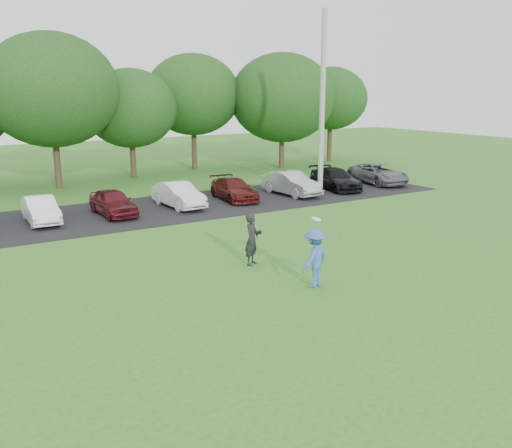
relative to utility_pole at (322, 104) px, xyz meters
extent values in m
plane|color=#336A1E|center=(-9.53, -12.16, -4.76)|extent=(100.00, 100.00, 0.00)
cube|color=black|center=(-9.53, 0.84, -4.75)|extent=(32.00, 6.50, 0.03)
cylinder|color=#999994|center=(0.00, 0.00, 0.00)|extent=(0.28, 0.28, 9.52)
imported|color=#3D5FAC|center=(-9.35, -11.55, -3.90)|extent=(1.28, 1.02, 1.73)
cylinder|color=white|center=(-9.49, -11.75, -2.69)|extent=(0.28, 0.27, 0.12)
imported|color=black|center=(-9.78, -8.80, -3.91)|extent=(0.74, 0.70, 1.70)
cube|color=black|center=(-9.60, -8.98, -3.66)|extent=(0.17, 0.16, 0.10)
imported|color=white|center=(-14.31, 0.92, -4.18)|extent=(1.28, 3.37, 1.10)
imported|color=#56121C|center=(-11.23, 0.71, -4.15)|extent=(1.45, 3.47, 1.17)
imported|color=silver|center=(-8.00, 0.76, -4.14)|extent=(1.42, 3.63, 1.18)
imported|color=#4B1210|center=(-4.83, 0.95, -4.19)|extent=(1.92, 3.87, 1.08)
imported|color=#A8AAAF|center=(-1.58, 0.50, -4.11)|extent=(1.61, 3.86, 1.24)
imported|color=black|center=(1.57, 0.61, -4.15)|extent=(2.30, 4.24, 1.17)
imported|color=slate|center=(4.97, 0.73, -4.15)|extent=(2.47, 4.43, 1.17)
cylinder|color=#38281C|center=(-11.53, 9.44, -3.41)|extent=(0.36, 0.36, 2.70)
ellipsoid|color=#214C19|center=(-11.53, 9.44, 0.72)|extent=(7.42, 7.42, 6.31)
cylinder|color=#38281C|center=(-6.53, 10.84, -3.66)|extent=(0.36, 0.36, 2.20)
ellipsoid|color=#214C19|center=(-6.53, 10.84, -0.40)|extent=(5.76, 5.76, 4.90)
cylinder|color=#38281C|center=(-1.53, 12.24, -3.41)|extent=(0.36, 0.36, 2.70)
ellipsoid|color=#214C19|center=(-1.53, 12.24, 0.38)|extent=(6.50, 6.50, 5.53)
cylinder|color=#38281C|center=(3.97, 9.44, -3.66)|extent=(0.36, 0.36, 2.20)
ellipsoid|color=#214C19|center=(3.97, 9.44, 0.15)|extent=(7.24, 7.24, 6.15)
cylinder|color=#38281C|center=(9.47, 10.84, -3.41)|extent=(0.36, 0.36, 2.70)
ellipsoid|color=#214C19|center=(9.47, 10.84, 0.03)|extent=(5.58, 5.58, 4.74)
camera|label=1|loc=(-19.12, -23.94, 0.88)|focal=40.00mm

